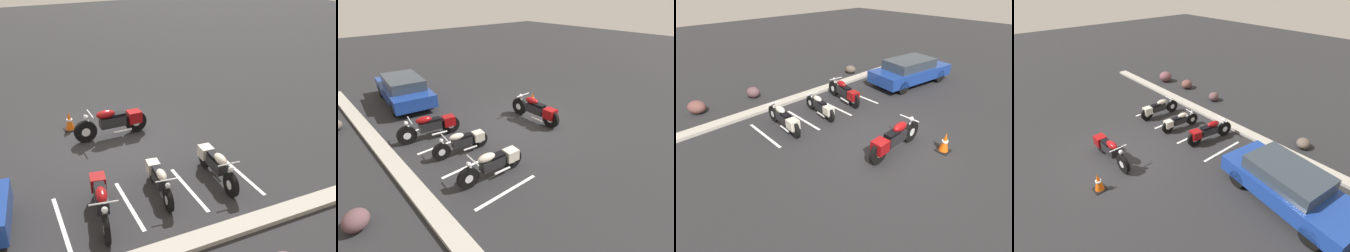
# 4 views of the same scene
# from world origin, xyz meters

# --- Properties ---
(ground) EXTENTS (60.00, 60.00, 0.00)m
(ground) POSITION_xyz_m (0.00, 0.00, 0.00)
(ground) COLOR #262628
(motorcycle_maroon_featured) EXTENTS (2.47, 0.69, 0.97)m
(motorcycle_maroon_featured) POSITION_xyz_m (-0.10, -0.29, 0.52)
(motorcycle_maroon_featured) COLOR black
(motorcycle_maroon_featured) RESTS_ON ground
(parked_bike_0) EXTENTS (0.61, 2.16, 0.85)m
(parked_bike_0) POSITION_xyz_m (-1.80, 3.27, 0.45)
(parked_bike_0) COLOR black
(parked_bike_0) RESTS_ON ground
(parked_bike_1) EXTENTS (0.59, 1.96, 0.77)m
(parked_bike_1) POSITION_xyz_m (-0.14, 3.25, 0.41)
(parked_bike_1) COLOR black
(parked_bike_1) RESTS_ON ground
(parked_bike_2) EXTENTS (0.76, 2.27, 0.90)m
(parked_bike_2) POSITION_xyz_m (1.46, 3.55, 0.48)
(parked_bike_2) COLOR black
(parked_bike_2) RESTS_ON ground
(car_blue) EXTENTS (4.50, 2.34, 1.29)m
(car_blue) POSITION_xyz_m (5.52, 2.96, 0.68)
(car_blue) COLOR black
(car_blue) RESTS_ON ground
(concrete_curb) EXTENTS (18.00, 0.50, 0.12)m
(concrete_curb) POSITION_xyz_m (0.00, 5.31, 0.06)
(concrete_curb) COLOR #A8A399
(concrete_curb) RESTS_ON ground
(landscape_rock_1) EXTENTS (0.77, 0.79, 0.50)m
(landscape_rock_1) POSITION_xyz_m (-1.26, 6.82, 0.25)
(landscape_rock_1) COLOR brown
(landscape_rock_1) RESTS_ON ground
(traffic_cone) EXTENTS (0.40, 0.40, 0.67)m
(traffic_cone) POSITION_xyz_m (1.18, -1.37, 0.32)
(traffic_cone) COLOR black
(traffic_cone) RESTS_ON ground
(stall_line_0) EXTENTS (0.10, 2.10, 0.00)m
(stall_line_0) POSITION_xyz_m (-2.56, 3.46, 0.00)
(stall_line_0) COLOR white
(stall_line_0) RESTS_ON ground
(stall_line_1) EXTENTS (0.10, 2.10, 0.00)m
(stall_line_1) POSITION_xyz_m (-0.90, 3.46, 0.00)
(stall_line_1) COLOR white
(stall_line_1) RESTS_ON ground
(stall_line_2) EXTENTS (0.10, 2.10, 0.00)m
(stall_line_2) POSITION_xyz_m (0.76, 3.46, 0.00)
(stall_line_2) COLOR white
(stall_line_2) RESTS_ON ground
(stall_line_3) EXTENTS (0.10, 2.10, 0.00)m
(stall_line_3) POSITION_xyz_m (2.41, 3.46, 0.00)
(stall_line_3) COLOR white
(stall_line_3) RESTS_ON ground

